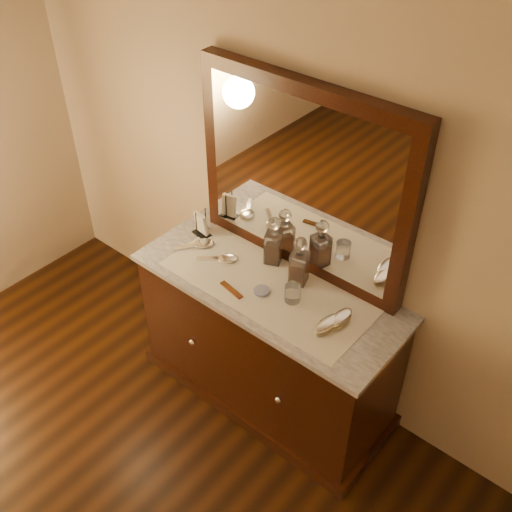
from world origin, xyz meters
name	(u,v)px	position (x,y,z in m)	size (l,w,h in m)	color
dresser_cabinet	(268,344)	(0.00, 1.96, 0.41)	(1.40, 0.55, 0.82)	black
dresser_plinth	(267,386)	(0.00, 1.96, 0.04)	(1.46, 0.59, 0.08)	black
knob_left	(192,342)	(-0.30, 1.67, 0.45)	(0.04, 0.04, 0.04)	silver
knob_right	(278,400)	(0.30, 1.67, 0.45)	(0.04, 0.04, 0.04)	silver
marble_top	(269,287)	(0.00, 1.96, 0.83)	(1.44, 0.59, 0.03)	silver
mirror_frame	(302,181)	(0.00, 2.20, 1.35)	(1.20, 0.08, 1.00)	black
mirror_glass	(298,184)	(0.00, 2.17, 1.35)	(1.06, 0.01, 0.86)	white
lace_runner	(266,286)	(0.00, 1.94, 0.85)	(1.10, 0.45, 0.00)	white
pin_dish	(262,291)	(0.01, 1.89, 0.86)	(0.08, 0.08, 0.01)	white
comb	(231,290)	(-0.11, 1.80, 0.86)	(0.15, 0.03, 0.01)	brown
napkin_rack	(201,225)	(-0.55, 2.04, 0.91)	(0.12, 0.08, 0.16)	black
decanter_left	(274,245)	(-0.10, 2.11, 0.96)	(0.11, 0.11, 0.28)	brown
decanter_right	(299,265)	(0.10, 2.07, 0.96)	(0.11, 0.11, 0.28)	brown
brush_near	(327,325)	(0.40, 1.89, 0.88)	(0.08, 0.17, 0.04)	#9C895F
brush_far	(340,319)	(0.43, 1.96, 0.88)	(0.07, 0.16, 0.04)	#9C895F
hand_mirror_outer	(201,244)	(-0.49, 1.96, 0.86)	(0.17, 0.21, 0.02)	silver
hand_mirror_inner	(224,258)	(-0.30, 1.95, 0.86)	(0.21, 0.18, 0.02)	silver
tumblers	(293,293)	(0.16, 1.94, 0.90)	(0.08, 0.08, 0.09)	white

